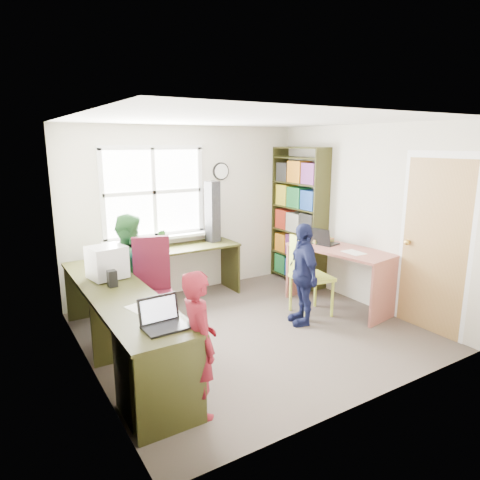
% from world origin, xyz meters
% --- Properties ---
extents(room, '(3.64, 3.44, 2.44)m').
position_xyz_m(room, '(0.01, 0.10, 1.22)').
color(room, '#463D37').
rests_on(room, ground).
extents(l_desk, '(2.38, 2.95, 0.75)m').
position_xyz_m(l_desk, '(-1.31, -0.28, 0.46)').
color(l_desk, '#303013').
rests_on(l_desk, ground).
extents(right_desk, '(0.85, 1.48, 0.80)m').
position_xyz_m(right_desk, '(1.43, 0.04, 0.58)').
color(right_desk, '#AC6456').
rests_on(right_desk, ground).
extents(bookshelf, '(0.30, 1.02, 2.10)m').
position_xyz_m(bookshelf, '(1.65, 1.19, 1.00)').
color(bookshelf, '#303013').
rests_on(bookshelf, ground).
extents(swivel_chair, '(0.64, 0.64, 1.13)m').
position_xyz_m(swivel_chair, '(-1.00, 0.48, 0.49)').
color(swivel_chair, black).
rests_on(swivel_chair, ground).
extents(wooden_chair, '(0.50, 0.50, 1.03)m').
position_xyz_m(wooden_chair, '(0.87, 0.05, 0.56)').
color(wooden_chair, '#C0D145').
rests_on(wooden_chair, ground).
extents(crt_monitor, '(0.41, 0.38, 0.35)m').
position_xyz_m(crt_monitor, '(-1.48, 0.54, 0.93)').
color(crt_monitor, silver).
rests_on(crt_monitor, l_desk).
extents(laptop_left, '(0.34, 0.29, 0.23)m').
position_xyz_m(laptop_left, '(-1.44, -0.92, 0.80)').
color(laptop_left, black).
rests_on(laptop_left, l_desk).
extents(laptop_right, '(0.36, 0.40, 0.24)m').
position_xyz_m(laptop_right, '(1.38, 0.34, 0.86)').
color(laptop_right, black).
rests_on(laptop_right, right_desk).
extents(speaker_a, '(0.09, 0.09, 0.17)m').
position_xyz_m(speaker_a, '(-1.51, 0.25, 0.83)').
color(speaker_a, black).
rests_on(speaker_a, l_desk).
extents(speaker_b, '(0.10, 0.10, 0.19)m').
position_xyz_m(speaker_b, '(-1.48, 0.76, 0.85)').
color(speaker_b, black).
rests_on(speaker_b, l_desk).
extents(cd_tower, '(0.21, 0.20, 0.88)m').
position_xyz_m(cd_tower, '(0.30, 1.50, 1.19)').
color(cd_tower, black).
rests_on(cd_tower, l_desk).
extents(game_box, '(0.36, 0.36, 0.06)m').
position_xyz_m(game_box, '(1.46, 0.51, 0.84)').
color(game_box, red).
rests_on(game_box, right_desk).
extents(paper_a, '(0.26, 0.32, 0.00)m').
position_xyz_m(paper_a, '(-1.45, -0.47, 0.75)').
color(paper_a, silver).
rests_on(paper_a, l_desk).
extents(paper_b, '(0.21, 0.29, 0.00)m').
position_xyz_m(paper_b, '(1.41, -0.21, 0.81)').
color(paper_b, silver).
rests_on(paper_b, right_desk).
extents(potted_plant, '(0.19, 0.17, 0.29)m').
position_xyz_m(potted_plant, '(-0.55, 1.39, 0.89)').
color(potted_plant, '#2C6D2B').
rests_on(potted_plant, l_desk).
extents(person_red, '(0.34, 0.47, 1.21)m').
position_xyz_m(person_red, '(-1.20, -1.07, 0.61)').
color(person_red, maroon).
rests_on(person_red, ground).
extents(person_green, '(0.57, 0.71, 1.37)m').
position_xyz_m(person_green, '(-1.12, 0.88, 0.69)').
color(person_green, '#28652B').
rests_on(person_green, ground).
extents(person_navy, '(0.52, 0.79, 1.25)m').
position_xyz_m(person_navy, '(0.66, -0.11, 0.62)').
color(person_navy, '#13173C').
rests_on(person_navy, ground).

